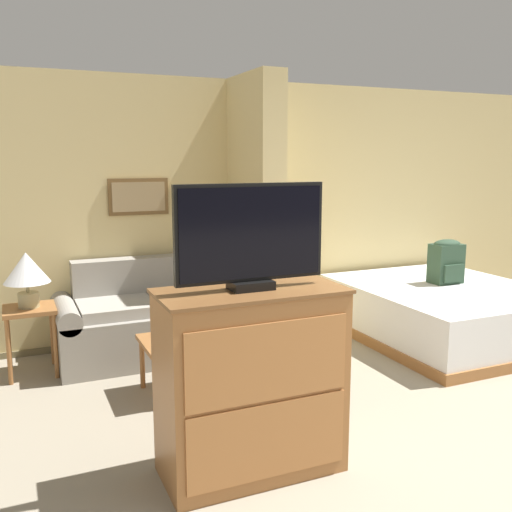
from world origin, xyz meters
TOP-DOWN VIEW (x-y plane):
  - wall_back at (-0.00, 3.58)m, footprint 7.27×0.16m
  - wall_partition_pillar at (-0.36, 3.08)m, footprint 0.24×0.89m
  - couch at (-1.40, 3.10)m, footprint 1.73×0.84m
  - coffee_table at (-1.41, 2.12)m, footprint 0.58×0.53m
  - side_table at (-2.46, 3.02)m, footprint 0.42×0.42m
  - table_lamp at (-2.46, 3.02)m, footprint 0.38×0.38m
  - tv_dresser at (-1.34, 0.87)m, footprint 1.06×0.51m
  - tv at (-1.34, 0.87)m, footprint 0.87×0.16m
  - bed at (1.46, 2.44)m, footprint 1.78×2.09m
  - backpack at (1.56, 2.53)m, footprint 0.32×0.24m

SIDE VIEW (x-z plane):
  - bed at x=1.46m, z-range 0.00..0.54m
  - couch at x=-1.40m, z-range -0.11..0.77m
  - coffee_table at x=-1.41m, z-range 0.16..0.60m
  - side_table at x=-2.46m, z-range 0.18..0.77m
  - tv_dresser at x=-1.34m, z-range 0.00..1.10m
  - backpack at x=1.56m, z-range 0.54..1.00m
  - table_lamp at x=-2.46m, z-range 0.67..1.13m
  - wall_back at x=0.00m, z-range -0.01..2.59m
  - wall_partition_pillar at x=-0.36m, z-range 0.00..2.60m
  - tv at x=-1.34m, z-range 1.10..1.69m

